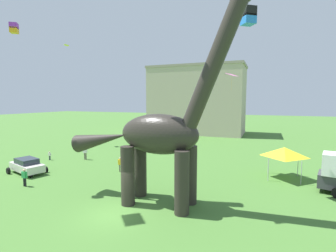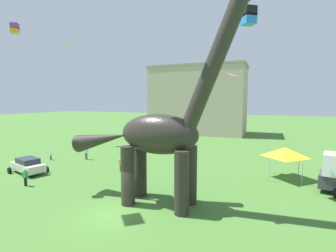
# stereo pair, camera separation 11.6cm
# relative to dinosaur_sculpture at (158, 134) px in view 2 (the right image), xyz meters

# --- Properties ---
(ground_plane) EXTENTS (240.00, 240.00, 0.00)m
(ground_plane) POSITION_rel_dinosaur_sculpture_xyz_m (-2.00, -2.70, -5.06)
(ground_plane) COLOR #42702D
(dinosaur_sculpture) EXTENTS (13.38, 2.83, 13.99)m
(dinosaur_sculpture) POSITION_rel_dinosaur_sculpture_xyz_m (0.00, 0.00, 0.00)
(dinosaur_sculpture) COLOR #2D2823
(dinosaur_sculpture) RESTS_ON ground_plane
(parked_sedan_left) EXTENTS (4.53, 2.85, 1.55)m
(parked_sedan_left) POSITION_rel_dinosaur_sculpture_xyz_m (-15.47, 1.83, -4.25)
(parked_sedan_left) COLOR silver
(parked_sedan_left) RESTS_ON ground_plane
(person_photographer) EXTENTS (0.41, 0.18, 1.09)m
(person_photographer) POSITION_rel_dinosaur_sculpture_xyz_m (-17.90, 6.89, -4.40)
(person_photographer) COLOR #2D3347
(person_photographer) RESTS_ON ground_plane
(person_far_spectator) EXTENTS (0.66, 0.29, 1.77)m
(person_far_spectator) POSITION_rel_dinosaur_sculpture_xyz_m (-13.93, 8.73, -3.99)
(person_far_spectator) COLOR #6B6056
(person_far_spectator) RESTS_ON ground_plane
(person_near_flyer) EXTENTS (0.58, 0.25, 1.54)m
(person_near_flyer) POSITION_rel_dinosaur_sculpture_xyz_m (-12.17, -1.04, -4.13)
(person_near_flyer) COLOR black
(person_near_flyer) RESTS_ON ground_plane
(person_watching_child) EXTENTS (0.57, 0.25, 1.53)m
(person_watching_child) POSITION_rel_dinosaur_sculpture_xyz_m (-6.95, 5.85, -4.13)
(person_watching_child) COLOR #6B6056
(person_watching_child) RESTS_ON ground_plane
(festival_canopy_tent) EXTENTS (3.15, 3.15, 3.00)m
(festival_canopy_tent) POSITION_rel_dinosaur_sculpture_xyz_m (8.68, 9.75, -2.51)
(festival_canopy_tent) COLOR #B2B2B7
(festival_canopy_tent) RESTS_ON ground_plane
(kite_high_left) EXTENTS (1.33, 1.54, 1.65)m
(kite_high_left) POSITION_rel_dinosaur_sculpture_xyz_m (3.63, 9.88, 4.87)
(kite_high_left) COLOR pink
(kite_mid_center) EXTENTS (0.75, 0.75, 0.77)m
(kite_mid_center) POSITION_rel_dinosaur_sculpture_xyz_m (-11.40, -1.74, 7.91)
(kite_mid_center) COLOR purple
(kite_drifting) EXTENTS (1.24, 1.24, 1.27)m
(kite_drifting) POSITION_rel_dinosaur_sculpture_xyz_m (5.45, 4.57, 8.68)
(kite_drifting) COLOR black
(kite_near_low) EXTENTS (1.13, 1.06, 0.14)m
(kite_near_low) POSITION_rel_dinosaur_sculpture_xyz_m (-23.35, 16.17, 11.17)
(kite_near_low) COLOR yellow
(background_building_block) EXTENTS (21.01, 10.17, 15.00)m
(background_building_block) POSITION_rel_dinosaur_sculpture_xyz_m (-7.92, 39.07, 2.45)
(background_building_block) COLOR #B7A893
(background_building_block) RESTS_ON ground_plane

